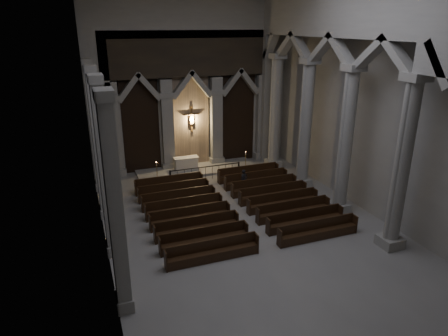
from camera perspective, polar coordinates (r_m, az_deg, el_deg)
name	(u,v)px	position (r m, az deg, el deg)	size (l,w,h in m)	color
room	(267,82)	(17.12, 6.10, 12.15)	(24.00, 24.10, 12.00)	gray
sanctuary_wall	(191,75)	(27.97, -4.73, 13.14)	(14.00, 0.77, 12.00)	#9F9C94
right_arcade	(356,68)	(21.16, 18.32, 13.37)	(1.00, 24.00, 12.00)	#9F9C94
left_pilasters	(102,159)	(19.64, -17.08, 1.30)	(0.60, 13.00, 8.03)	#9F9C94
sanctuary_step	(197,169)	(28.61, -3.85, -0.18)	(8.50, 2.60, 0.15)	#9F9C94
altar	(186,163)	(28.35, -5.42, 0.70)	(1.74, 0.69, 0.89)	silver
altar_rail	(205,171)	(26.67, -2.67, -0.40)	(4.89, 0.09, 0.96)	black
candle_stand_left	(157,177)	(26.58, -9.51, -1.28)	(0.25, 0.25, 1.46)	#B78F38
candle_stand_right	(245,165)	(28.51, 3.09, 0.42)	(0.24, 0.24, 1.41)	#B78F38
pews	(234,206)	(22.31, 1.45, -5.50)	(9.67, 8.85, 0.95)	black
worshipper	(244,180)	(24.98, 2.88, -1.73)	(0.50, 0.33, 1.36)	black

